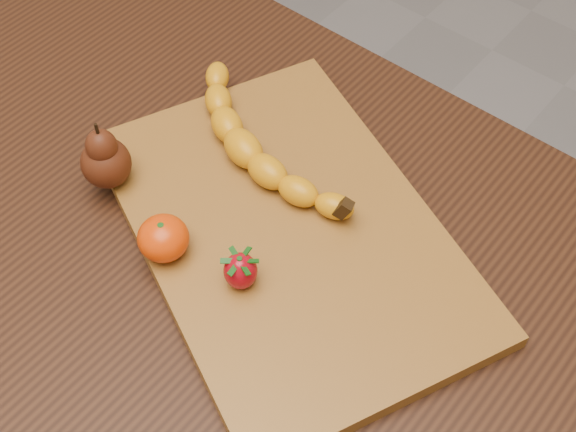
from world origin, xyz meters
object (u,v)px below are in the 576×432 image
Objects in this scene: cutting_board at (288,233)px; pear at (103,153)px; mandarin at (163,238)px; table at (202,266)px.

pear is at bearing -135.26° from cutting_board.
pear is at bearing 165.52° from mandarin.
cutting_board is 0.22m from pear.
cutting_board is at bearing 52.96° from mandarin.
table is 2.22× the size of cutting_board.
table is 0.19m from pear.
cutting_board is 5.15× the size of pear.
mandarin is at bearing -73.18° from table.
pear reaches higher than cutting_board.
table is 0.15m from mandarin.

